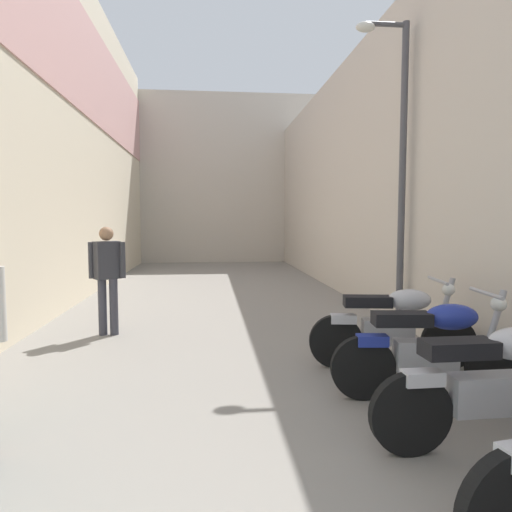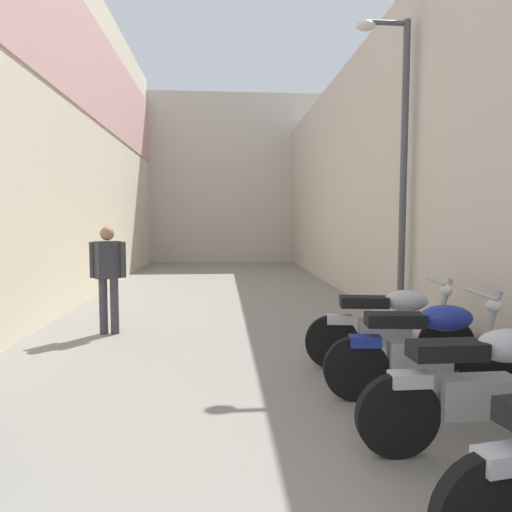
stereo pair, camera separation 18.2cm
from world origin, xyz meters
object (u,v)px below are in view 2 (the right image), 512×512
motorcycle_fifth (390,325)px  pedestrian_further_down (108,272)px  street_lamp (398,152)px  motorcycle_fourth (426,348)px  motorcycle_third (485,385)px

motorcycle_fifth → pedestrian_further_down: (-3.51, 1.87, 0.42)m
motorcycle_fifth → pedestrian_further_down: bearing=152.0°
motorcycle_fifth → street_lamp: bearing=67.3°
motorcycle_fourth → motorcycle_fifth: same height
motorcycle_fourth → motorcycle_fifth: bearing=90.0°
street_lamp → motorcycle_fifth: bearing=-112.7°
motorcycle_fifth → street_lamp: (0.70, 1.67, 2.14)m
motorcycle_third → motorcycle_fourth: same height
motorcycle_third → pedestrian_further_down: bearing=133.5°
motorcycle_fifth → street_lamp: 2.80m
motorcycle_fourth → pedestrian_further_down: (-3.51, 2.77, 0.42)m
motorcycle_fourth → pedestrian_further_down: bearing=141.7°
motorcycle_third → motorcycle_fifth: bearing=90.0°
motorcycle_third → pedestrian_further_down: pedestrian_further_down is taller
motorcycle_fifth → pedestrian_further_down: 3.99m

